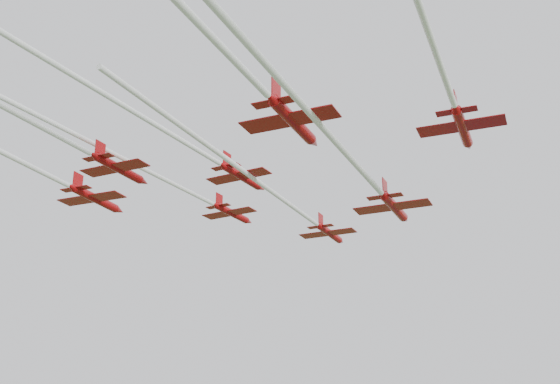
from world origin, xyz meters
The scene contains 8 objects.
jet_lead centered at (-6.62, -0.07, 51.83)m, with size 10.72×60.85×2.59m.
jet_row2_left centered at (-16.24, -10.87, 52.47)m, with size 7.97×50.57×2.38m.
jet_row2_right centered at (9.20, -13.06, 49.91)m, with size 12.95×66.54×2.92m.
jet_row3_left centered at (-26.30, -30.44, 52.47)m, with size 13.95×66.33×2.81m.
jet_row3_mid centered at (-6.45, -23.36, 52.21)m, with size 8.15×52.80×2.43m.
jet_row3_right centered at (21.41, -17.42, 53.74)m, with size 12.29×49.40×2.81m.
jet_row4_left centered at (-12.65, -40.24, 50.10)m, with size 9.66×60.49×2.39m.
jet_row4_right centered at (10.09, -38.14, 50.25)m, with size 12.04×59.18×2.86m.
Camera 1 is at (38.57, -76.48, 20.91)m, focal length 45.00 mm.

